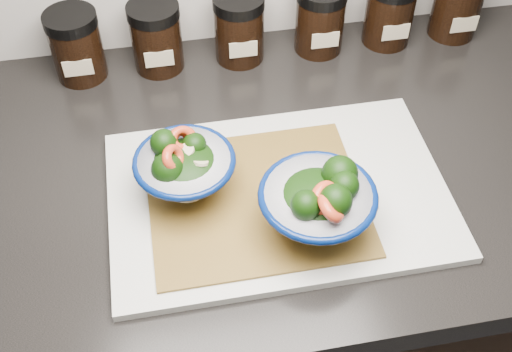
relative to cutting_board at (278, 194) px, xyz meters
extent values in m
cube|color=black|center=(0.10, 0.07, -0.48)|extent=(3.43, 0.58, 0.86)
cube|color=black|center=(0.10, 0.07, -0.03)|extent=(3.50, 0.60, 0.04)
cube|color=beige|center=(0.00, 0.00, 0.00)|extent=(0.45, 0.30, 0.01)
cube|color=olive|center=(-0.03, -0.01, 0.01)|extent=(0.28, 0.24, 0.00)
cylinder|color=white|center=(-0.12, 0.02, 0.01)|extent=(0.05, 0.05, 0.01)
ellipsoid|color=white|center=(-0.12, 0.02, 0.03)|extent=(0.07, 0.07, 0.03)
torus|color=#04174D|center=(-0.12, 0.02, 0.07)|extent=(0.13, 0.13, 0.01)
torus|color=#04174D|center=(-0.12, 0.02, 0.05)|extent=(0.11, 0.11, 0.00)
ellipsoid|color=black|center=(-0.12, 0.02, 0.06)|extent=(0.10, 0.10, 0.04)
ellipsoid|color=black|center=(-0.14, 0.04, 0.08)|extent=(0.04, 0.04, 0.04)
cylinder|color=#477233|center=(-0.14, 0.04, 0.07)|extent=(0.02, 0.01, 0.02)
ellipsoid|color=black|center=(-0.13, 0.03, 0.07)|extent=(0.03, 0.03, 0.03)
cylinder|color=#477233|center=(-0.13, 0.03, 0.06)|extent=(0.01, 0.01, 0.02)
ellipsoid|color=black|center=(-0.10, 0.04, 0.07)|extent=(0.03, 0.03, 0.03)
cylinder|color=#477233|center=(-0.10, 0.04, 0.06)|extent=(0.01, 0.01, 0.02)
ellipsoid|color=black|center=(-0.14, 0.01, 0.07)|extent=(0.04, 0.04, 0.04)
cylinder|color=#477233|center=(-0.14, 0.01, 0.06)|extent=(0.01, 0.01, 0.03)
torus|color=#D05827|center=(-0.13, 0.01, 0.09)|extent=(0.04, 0.06, 0.05)
torus|color=#D05827|center=(-0.12, 0.05, 0.08)|extent=(0.05, 0.05, 0.04)
torus|color=#D05827|center=(-0.12, 0.05, 0.07)|extent=(0.05, 0.04, 0.05)
cylinder|color=#CCBC8E|center=(-0.10, 0.01, 0.07)|extent=(0.02, 0.02, 0.01)
cylinder|color=#CCBC8E|center=(-0.11, 0.03, 0.08)|extent=(0.02, 0.02, 0.01)
cylinder|color=white|center=(0.03, -0.07, 0.02)|extent=(0.05, 0.05, 0.01)
ellipsoid|color=white|center=(0.03, -0.07, 0.03)|extent=(0.08, 0.08, 0.04)
torus|color=#04174D|center=(0.03, -0.07, 0.07)|extent=(0.15, 0.15, 0.01)
torus|color=#04174D|center=(0.03, -0.07, 0.06)|extent=(0.12, 0.12, 0.00)
ellipsoid|color=black|center=(0.03, -0.07, 0.06)|extent=(0.11, 0.11, 0.05)
ellipsoid|color=black|center=(0.01, -0.09, 0.09)|extent=(0.04, 0.04, 0.04)
cylinder|color=#477233|center=(0.01, -0.09, 0.07)|extent=(0.01, 0.02, 0.02)
ellipsoid|color=black|center=(0.06, -0.05, 0.08)|extent=(0.04, 0.04, 0.05)
cylinder|color=#477233|center=(0.06, -0.05, 0.07)|extent=(0.01, 0.01, 0.03)
ellipsoid|color=black|center=(0.04, -0.10, 0.09)|extent=(0.04, 0.04, 0.04)
cylinder|color=#477233|center=(0.04, -0.10, 0.08)|extent=(0.02, 0.01, 0.03)
ellipsoid|color=black|center=(0.06, -0.07, 0.09)|extent=(0.04, 0.04, 0.04)
cylinder|color=#477233|center=(0.06, -0.07, 0.07)|extent=(0.01, 0.01, 0.02)
torus|color=#D05827|center=(0.05, -0.09, 0.08)|extent=(0.05, 0.06, 0.05)
torus|color=#D05827|center=(0.04, -0.11, 0.09)|extent=(0.04, 0.05, 0.05)
torus|color=#D05827|center=(0.03, -0.09, 0.09)|extent=(0.06, 0.05, 0.05)
cylinder|color=#CCBC8E|center=(0.03, -0.06, 0.08)|extent=(0.02, 0.02, 0.01)
cylinder|color=#CCBC8E|center=(0.03, -0.06, 0.08)|extent=(0.02, 0.02, 0.01)
cylinder|color=black|center=(-0.26, 0.31, 0.04)|extent=(0.08, 0.08, 0.09)
cylinder|color=black|center=(-0.26, 0.31, 0.10)|extent=(0.08, 0.08, 0.02)
cube|color=#C6B793|center=(-0.26, 0.27, 0.04)|extent=(0.05, 0.00, 0.03)
cylinder|color=black|center=(-0.13, 0.31, 0.04)|extent=(0.08, 0.08, 0.09)
cylinder|color=black|center=(-0.13, 0.31, 0.10)|extent=(0.08, 0.08, 0.02)
cube|color=#C6B793|center=(-0.13, 0.27, 0.04)|extent=(0.04, 0.00, 0.03)
cylinder|color=black|center=(0.00, 0.31, 0.04)|extent=(0.08, 0.08, 0.09)
cylinder|color=black|center=(0.00, 0.31, 0.10)|extent=(0.08, 0.08, 0.02)
cube|color=#C6B793|center=(0.00, 0.27, 0.04)|extent=(0.04, 0.00, 0.03)
cylinder|color=black|center=(0.13, 0.31, 0.04)|extent=(0.08, 0.08, 0.09)
cube|color=#C6B793|center=(0.13, 0.27, 0.04)|extent=(0.04, 0.00, 0.03)
cylinder|color=black|center=(0.25, 0.31, 0.04)|extent=(0.08, 0.08, 0.09)
cube|color=#C6B793|center=(0.25, 0.27, 0.04)|extent=(0.04, 0.00, 0.03)
cylinder|color=black|center=(0.37, 0.31, 0.04)|extent=(0.08, 0.08, 0.09)
cube|color=#C6B793|center=(0.37, 0.27, 0.04)|extent=(0.05, 0.00, 0.03)
camera|label=1|loc=(-0.13, -0.54, 0.66)|focal=45.00mm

